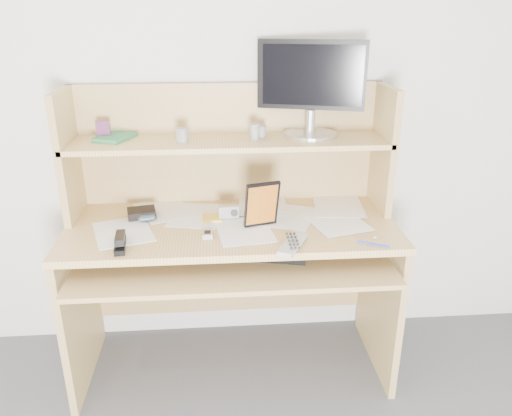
{
  "coord_description": "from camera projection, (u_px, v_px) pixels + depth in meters",
  "views": [
    {
      "loc": [
        -0.05,
        -0.48,
        1.61
      ],
      "look_at": [
        0.1,
        1.43,
        0.84
      ],
      "focal_mm": 35.0,
      "sensor_mm": 36.0,
      "label": 1
    }
  ],
  "objects": [
    {
      "name": "back_wall",
      "position": [
        227.0,
        93.0,
        2.24
      ],
      "size": [
        3.6,
        0.04,
        2.5
      ],
      "primitive_type": "cube",
      "color": "silver",
      "rests_on": "floor"
    },
    {
      "name": "desk",
      "position": [
        231.0,
        228.0,
        2.23
      ],
      "size": [
        1.4,
        0.7,
        1.3
      ],
      "color": "tan",
      "rests_on": "floor"
    },
    {
      "name": "paper_clutter",
      "position": [
        232.0,
        223.0,
        2.13
      ],
      "size": [
        1.32,
        0.54,
        0.01
      ],
      "primitive_type": "cube",
      "color": "white",
      "rests_on": "desk"
    },
    {
      "name": "keyboard",
      "position": [
        252.0,
        249.0,
        2.09
      ],
      "size": [
        0.48,
        0.26,
        0.03
      ],
      "rotation": [
        0.0,
        0.0,
        -0.23
      ],
      "color": "black",
      "rests_on": "desk"
    },
    {
      "name": "tv_remote",
      "position": [
        293.0,
        244.0,
        1.91
      ],
      "size": [
        0.14,
        0.21,
        0.02
      ],
      "primitive_type": "cube",
      "rotation": [
        0.0,
        0.0,
        -0.47
      ],
      "color": "#A9A9A3",
      "rests_on": "paper_clutter"
    },
    {
      "name": "flip_phone",
      "position": [
        208.0,
        233.0,
        2.01
      ],
      "size": [
        0.04,
        0.08,
        0.02
      ],
      "primitive_type": "cube",
      "rotation": [
        0.0,
        0.0,
        0.01
      ],
      "color": "#B3B2B5",
      "rests_on": "paper_clutter"
    },
    {
      "name": "stapler",
      "position": [
        120.0,
        241.0,
        1.91
      ],
      "size": [
        0.06,
        0.15,
        0.05
      ],
      "primitive_type": "cube",
      "rotation": [
        0.0,
        0.0,
        0.12
      ],
      "color": "black",
      "rests_on": "paper_clutter"
    },
    {
      "name": "wallet",
      "position": [
        142.0,
        213.0,
        2.19
      ],
      "size": [
        0.14,
        0.12,
        0.03
      ],
      "primitive_type": "cube",
      "rotation": [
        0.0,
        0.0,
        0.21
      ],
      "color": "black",
      "rests_on": "paper_clutter"
    },
    {
      "name": "sticky_note_pad",
      "position": [
        212.0,
        218.0,
        2.18
      ],
      "size": [
        0.09,
        0.09,
        0.01
      ],
      "primitive_type": "cube",
      "rotation": [
        0.0,
        0.0,
        -0.0
      ],
      "color": "yellow",
      "rests_on": "desk"
    },
    {
      "name": "digital_camera",
      "position": [
        229.0,
        212.0,
        2.17
      ],
      "size": [
        0.09,
        0.04,
        0.05
      ],
      "primitive_type": "cube",
      "rotation": [
        0.0,
        0.0,
        0.07
      ],
      "color": "#A8A8AB",
      "rests_on": "paper_clutter"
    },
    {
      "name": "game_case",
      "position": [
        262.0,
        204.0,
        2.05
      ],
      "size": [
        0.14,
        0.05,
        0.2
      ],
      "primitive_type": "cube",
      "rotation": [
        0.0,
        0.0,
        0.27
      ],
      "color": "black",
      "rests_on": "paper_clutter"
    },
    {
      "name": "blue_pen",
      "position": [
        373.0,
        244.0,
        1.93
      ],
      "size": [
        0.12,
        0.07,
        0.01
      ],
      "primitive_type": "cylinder",
      "rotation": [
        1.57,
        0.0,
        1.09
      ],
      "color": "#1A31C4",
      "rests_on": "paper_clutter"
    },
    {
      "name": "card_box",
      "position": [
        103.0,
        130.0,
        2.14
      ],
      "size": [
        0.06,
        0.02,
        0.08
      ],
      "primitive_type": "cube",
      "rotation": [
        0.0,
        0.0,
        0.11
      ],
      "color": "#A6161F",
      "rests_on": "desk"
    },
    {
      "name": "shelf_book",
      "position": [
        115.0,
        137.0,
        2.15
      ],
      "size": [
        0.18,
        0.21,
        0.02
      ],
      "primitive_type": "cube",
      "rotation": [
        0.0,
        0.0,
        -0.41
      ],
      "color": "#348354",
      "rests_on": "desk"
    },
    {
      "name": "chip_stack_a",
      "position": [
        183.0,
        136.0,
        2.09
      ],
      "size": [
        0.05,
        0.05,
        0.06
      ],
      "primitive_type": "cylinder",
      "rotation": [
        0.0,
        0.0,
        0.23
      ],
      "color": "black",
      "rests_on": "desk"
    },
    {
      "name": "chip_stack_b",
      "position": [
        180.0,
        135.0,
        2.09
      ],
      "size": [
        0.04,
        0.04,
        0.06
      ],
      "primitive_type": "cylinder",
      "rotation": [
        0.0,
        0.0,
        -0.2
      ],
      "color": "white",
      "rests_on": "desk"
    },
    {
      "name": "chip_stack_c",
      "position": [
        261.0,
        132.0,
        2.16
      ],
      "size": [
        0.05,
        0.05,
        0.05
      ],
      "primitive_type": "cylinder",
      "rotation": [
        0.0,
        0.0,
        0.19
      ],
      "color": "black",
      "rests_on": "desk"
    },
    {
      "name": "chip_stack_d",
      "position": [
        255.0,
        132.0,
        2.12
      ],
      "size": [
        0.05,
        0.05,
        0.07
      ],
      "primitive_type": "cylinder",
      "rotation": [
        0.0,
        0.0,
        -0.38
      ],
      "color": "white",
      "rests_on": "desk"
    },
    {
      "name": "monitor",
      "position": [
        311.0,
        85.0,
        2.15
      ],
      "size": [
        0.46,
        0.23,
        0.41
      ],
      "rotation": [
        0.0,
        0.0,
        -0.28
      ],
      "color": "#B5B5BA",
      "rests_on": "desk"
    }
  ]
}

